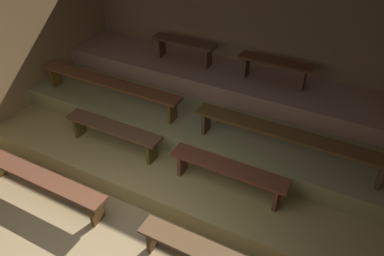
{
  "coord_description": "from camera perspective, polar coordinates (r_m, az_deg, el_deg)",
  "views": [
    {
      "loc": [
        2.26,
        -1.63,
        4.04
      ],
      "look_at": [
        0.1,
        2.44,
        0.66
      ],
      "focal_mm": 34.99,
      "sensor_mm": 36.0,
      "label": 1
    }
  ],
  "objects": [
    {
      "name": "bench_upper_left",
      "position": [
        6.98,
        -1.22,
        12.47
      ],
      "size": [
        1.23,
        0.29,
        0.4
      ],
      "color": "brown",
      "rests_on": "platform_upper"
    },
    {
      "name": "bench_lower_left",
      "position": [
        5.84,
        -11.96,
        -0.38
      ],
      "size": [
        1.64,
        0.29,
        0.4
      ],
      "color": "brown",
      "rests_on": "platform_lower"
    },
    {
      "name": "wall_left",
      "position": [
        7.16,
        -24.94,
        11.06
      ],
      "size": [
        0.06,
        5.27,
        2.77
      ],
      "primitive_type": "cube",
      "color": "olive",
      "rests_on": "ground"
    },
    {
      "name": "bench_floor_left",
      "position": [
        5.73,
        -21.91,
        -7.36
      ],
      "size": [
        2.15,
        0.29,
        0.4
      ],
      "color": "brown",
      "rests_on": "ground"
    },
    {
      "name": "bench_middle_right",
      "position": [
        5.24,
        14.35,
        -1.2
      ],
      "size": [
        2.69,
        0.29,
        0.4
      ],
      "color": "#553919",
      "rests_on": "platform_middle"
    },
    {
      "name": "wall_back",
      "position": [
        7.06,
        7.36,
        13.82
      ],
      "size": [
        7.03,
        0.06,
        2.77
      ],
      "primitive_type": "cube",
      "color": "#906E4B",
      "rests_on": "ground"
    },
    {
      "name": "bench_upper_right",
      "position": [
        6.39,
        12.55,
        9.28
      ],
      "size": [
        1.23,
        0.29,
        0.4
      ],
      "color": "#5E3017",
      "rests_on": "platform_upper"
    },
    {
      "name": "bench_middle_left",
      "position": [
        6.42,
        -12.59,
        6.56
      ],
      "size": [
        2.69,
        0.29,
        0.4
      ],
      "color": "brown",
      "rests_on": "platform_middle"
    },
    {
      "name": "platform_lower",
      "position": [
        6.34,
        0.85,
        -1.62
      ],
      "size": [
        6.23,
        3.28,
        0.31
      ],
      "primitive_type": "cube",
      "color": "#9D884D",
      "rests_on": "ground"
    },
    {
      "name": "platform_middle",
      "position": [
        6.51,
        2.81,
        2.81
      ],
      "size": [
        6.23,
        2.32,
        0.31
      ],
      "primitive_type": "cube",
      "color": "#8C8553",
      "rests_on": "platform_lower"
    },
    {
      "name": "ground",
      "position": [
        6.06,
        -1.75,
        -6.11
      ],
      "size": [
        7.03,
        5.27,
        0.08
      ],
      "primitive_type": "cube",
      "color": "#998259"
    },
    {
      "name": "bench_lower_right",
      "position": [
        5.05,
        5.53,
        -6.48
      ],
      "size": [
        1.64,
        0.29,
        0.4
      ],
      "color": "brown",
      "rests_on": "platform_lower"
    },
    {
      "name": "platform_upper",
      "position": [
        6.82,
        5.06,
        7.38
      ],
      "size": [
        6.23,
        1.14,
        0.31
      ],
      "primitive_type": "cube",
      "color": "#A37760",
      "rests_on": "platform_middle"
    }
  ]
}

